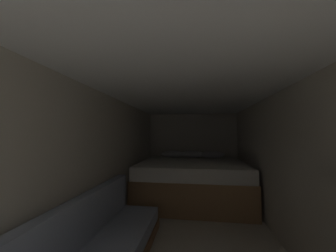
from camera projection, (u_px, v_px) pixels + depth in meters
name	position (u px, v px, depth m)	size (l,w,h in m)	color
ground_plane	(190.00, 244.00, 2.43)	(7.15, 7.15, 0.00)	beige
wall_back	(192.00, 151.00, 5.05)	(2.41, 0.05, 1.96)	beige
wall_left	(105.00, 165.00, 2.64)	(0.05, 5.15, 1.96)	beige
wall_right	(287.00, 169.00, 2.31)	(0.05, 5.15, 1.96)	beige
ceiling_slab	(189.00, 91.00, 2.52)	(2.41, 5.15, 0.05)	white
bed	(192.00, 180.00, 4.05)	(2.19, 1.85, 1.00)	#9E7247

